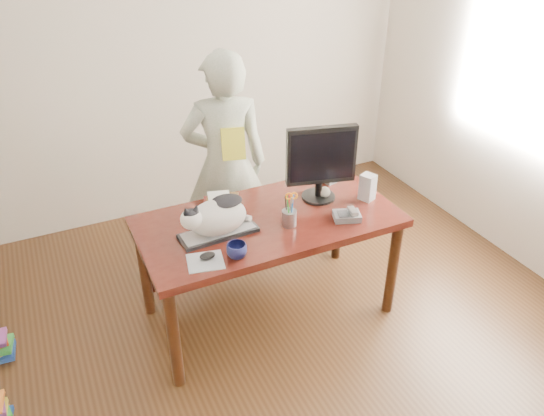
{
  "coord_description": "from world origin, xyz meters",
  "views": [
    {
      "loc": [
        -1.17,
        -1.91,
        2.49
      ],
      "look_at": [
        0.0,
        0.55,
        0.85
      ],
      "focal_mm": 35.0,
      "sensor_mm": 36.0,
      "label": 1
    }
  ],
  "objects_px": {
    "cat": "(215,216)",
    "keyboard": "(219,232)",
    "coffee_mug": "(237,251)",
    "speaker": "(368,187)",
    "calculator": "(327,174)",
    "desk": "(263,232)",
    "person": "(226,165)",
    "book_stack": "(221,201)",
    "baseball": "(325,192)",
    "mouse": "(207,256)",
    "phone": "(347,215)",
    "pen_cup": "(289,216)",
    "monitor": "(321,160)"
  },
  "relations": [
    {
      "from": "calculator",
      "to": "person",
      "type": "xyz_separation_m",
      "value": [
        -0.62,
        0.36,
        0.04
      ]
    },
    {
      "from": "phone",
      "to": "person",
      "type": "height_order",
      "value": "person"
    },
    {
      "from": "cat",
      "to": "person",
      "type": "height_order",
      "value": "person"
    },
    {
      "from": "keyboard",
      "to": "person",
      "type": "height_order",
      "value": "person"
    },
    {
      "from": "monitor",
      "to": "calculator",
      "type": "distance_m",
      "value": 0.4
    },
    {
      "from": "cat",
      "to": "pen_cup",
      "type": "bearing_deg",
      "value": -13.69
    },
    {
      "from": "phone",
      "to": "speaker",
      "type": "bearing_deg",
      "value": 52.16
    },
    {
      "from": "speaker",
      "to": "book_stack",
      "type": "height_order",
      "value": "speaker"
    },
    {
      "from": "cat",
      "to": "calculator",
      "type": "xyz_separation_m",
      "value": [
        0.95,
        0.35,
        -0.1
      ]
    },
    {
      "from": "mouse",
      "to": "book_stack",
      "type": "xyz_separation_m",
      "value": [
        0.27,
        0.5,
        0.01
      ]
    },
    {
      "from": "desk",
      "to": "baseball",
      "type": "xyz_separation_m",
      "value": [
        0.44,
        -0.0,
        0.19
      ]
    },
    {
      "from": "coffee_mug",
      "to": "speaker",
      "type": "xyz_separation_m",
      "value": [
        1.01,
        0.23,
        0.04
      ]
    },
    {
      "from": "cat",
      "to": "keyboard",
      "type": "bearing_deg",
      "value": 8.36
    },
    {
      "from": "phone",
      "to": "calculator",
      "type": "height_order",
      "value": "phone"
    },
    {
      "from": "baseball",
      "to": "phone",
      "type": "bearing_deg",
      "value": -91.61
    },
    {
      "from": "mouse",
      "to": "calculator",
      "type": "height_order",
      "value": "calculator"
    },
    {
      "from": "keyboard",
      "to": "desk",
      "type": "bearing_deg",
      "value": 15.89
    },
    {
      "from": "calculator",
      "to": "desk",
      "type": "bearing_deg",
      "value": -174.66
    },
    {
      "from": "phone",
      "to": "baseball",
      "type": "bearing_deg",
      "value": 108.44
    },
    {
      "from": "speaker",
      "to": "cat",
      "type": "bearing_deg",
      "value": 155.56
    },
    {
      "from": "speaker",
      "to": "desk",
      "type": "bearing_deg",
      "value": 145.07
    },
    {
      "from": "keyboard",
      "to": "speaker",
      "type": "xyz_separation_m",
      "value": [
        1.02,
        -0.02,
        0.07
      ]
    },
    {
      "from": "book_stack",
      "to": "cat",
      "type": "bearing_deg",
      "value": -93.73
    },
    {
      "from": "book_stack",
      "to": "desk",
      "type": "bearing_deg",
      "value": -18.85
    },
    {
      "from": "person",
      "to": "pen_cup",
      "type": "bearing_deg",
      "value": 112.02
    },
    {
      "from": "cat",
      "to": "baseball",
      "type": "xyz_separation_m",
      "value": [
        0.8,
        0.12,
        -0.09
      ]
    },
    {
      "from": "person",
      "to": "mouse",
      "type": "bearing_deg",
      "value": 77.96
    },
    {
      "from": "pen_cup",
      "to": "mouse",
      "type": "relative_size",
      "value": 2.29
    },
    {
      "from": "cat",
      "to": "speaker",
      "type": "bearing_deg",
      "value": -4.06
    },
    {
      "from": "coffee_mug",
      "to": "phone",
      "type": "bearing_deg",
      "value": 5.93
    },
    {
      "from": "pen_cup",
      "to": "keyboard",
      "type": "bearing_deg",
      "value": 168.44
    },
    {
      "from": "phone",
      "to": "calculator",
      "type": "relative_size",
      "value": 0.83
    },
    {
      "from": "keyboard",
      "to": "pen_cup",
      "type": "distance_m",
      "value": 0.43
    },
    {
      "from": "book_stack",
      "to": "person",
      "type": "relative_size",
      "value": 0.16
    },
    {
      "from": "keyboard",
      "to": "mouse",
      "type": "relative_size",
      "value": 4.74
    },
    {
      "from": "keyboard",
      "to": "baseball",
      "type": "xyz_separation_m",
      "value": [
        0.78,
        0.11,
        0.02
      ]
    },
    {
      "from": "mouse",
      "to": "baseball",
      "type": "xyz_separation_m",
      "value": [
        0.92,
        0.31,
        0.02
      ]
    },
    {
      "from": "baseball",
      "to": "book_stack",
      "type": "xyz_separation_m",
      "value": [
        -0.65,
        0.18,
        -0.0
      ]
    },
    {
      "from": "mouse",
      "to": "person",
      "type": "distance_m",
      "value": 1.02
    },
    {
      "from": "coffee_mug",
      "to": "person",
      "type": "distance_m",
      "value": 1.01
    },
    {
      "from": "monitor",
      "to": "phone",
      "type": "distance_m",
      "value": 0.39
    },
    {
      "from": "desk",
      "to": "calculator",
      "type": "xyz_separation_m",
      "value": [
        0.6,
        0.23,
        0.18
      ]
    },
    {
      "from": "calculator",
      "to": "person",
      "type": "relative_size",
      "value": 0.14
    },
    {
      "from": "cat",
      "to": "pen_cup",
      "type": "height_order",
      "value": "cat"
    },
    {
      "from": "mouse",
      "to": "calculator",
      "type": "bearing_deg",
      "value": 38.63
    },
    {
      "from": "desk",
      "to": "monitor",
      "type": "relative_size",
      "value": 3.17
    },
    {
      "from": "keyboard",
      "to": "cat",
      "type": "relative_size",
      "value": 1.04
    },
    {
      "from": "coffee_mug",
      "to": "cat",
      "type": "bearing_deg",
      "value": 95.98
    },
    {
      "from": "coffee_mug",
      "to": "speaker",
      "type": "distance_m",
      "value": 1.03
    },
    {
      "from": "keyboard",
      "to": "speaker",
      "type": "distance_m",
      "value": 1.02
    }
  ]
}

